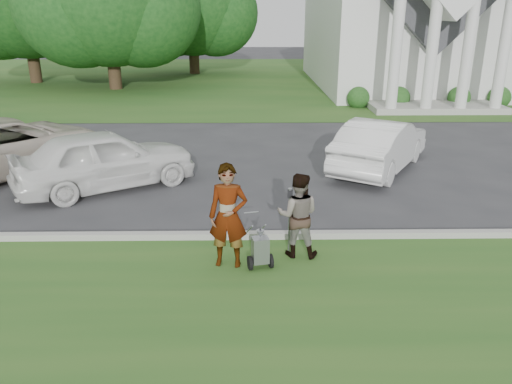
{
  "coord_description": "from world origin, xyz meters",
  "views": [
    {
      "loc": [
        0.07,
        -8.89,
        4.46
      ],
      "look_at": [
        0.21,
        0.0,
        1.24
      ],
      "focal_mm": 35.0,
      "sensor_mm": 36.0,
      "label": 1
    }
  ],
  "objects_px": {
    "person_left": "(228,217)",
    "parking_meter_near": "(290,212)",
    "striping_cart": "(260,251)",
    "car_b": "(105,159)",
    "car_d": "(380,145)",
    "car_a": "(10,145)",
    "tree_back": "(192,7)",
    "person_right": "(298,216)"
  },
  "relations": [
    {
      "from": "person_left",
      "to": "parking_meter_near",
      "type": "xyz_separation_m",
      "value": [
        1.15,
        0.52,
        -0.14
      ]
    },
    {
      "from": "striping_cart",
      "to": "car_b",
      "type": "bearing_deg",
      "value": 118.94
    },
    {
      "from": "person_left",
      "to": "car_d",
      "type": "distance_m",
      "value": 7.34
    },
    {
      "from": "car_a",
      "to": "car_d",
      "type": "height_order",
      "value": "car_a"
    },
    {
      "from": "tree_back",
      "to": "parking_meter_near",
      "type": "relative_size",
      "value": 7.25
    },
    {
      "from": "car_a",
      "to": "tree_back",
      "type": "bearing_deg",
      "value": -59.76
    },
    {
      "from": "tree_back",
      "to": "car_b",
      "type": "distance_m",
      "value": 26.46
    },
    {
      "from": "tree_back",
      "to": "car_a",
      "type": "relative_size",
      "value": 1.65
    },
    {
      "from": "striping_cart",
      "to": "car_d",
      "type": "distance_m",
      "value": 7.14
    },
    {
      "from": "tree_back",
      "to": "parking_meter_near",
      "type": "xyz_separation_m",
      "value": [
        4.86,
        -30.04,
        -3.89
      ]
    },
    {
      "from": "tree_back",
      "to": "striping_cart",
      "type": "distance_m",
      "value": 31.3
    },
    {
      "from": "striping_cart",
      "to": "car_b",
      "type": "relative_size",
      "value": 0.2
    },
    {
      "from": "person_left",
      "to": "car_b",
      "type": "xyz_separation_m",
      "value": [
        -3.42,
        4.4,
        -0.17
      ]
    },
    {
      "from": "tree_back",
      "to": "parking_meter_near",
      "type": "distance_m",
      "value": 30.68
    },
    {
      "from": "car_a",
      "to": "car_d",
      "type": "xyz_separation_m",
      "value": [
        10.84,
        0.11,
        -0.05
      ]
    },
    {
      "from": "tree_back",
      "to": "parking_meter_near",
      "type": "bearing_deg",
      "value": -80.81
    },
    {
      "from": "striping_cart",
      "to": "person_right",
      "type": "bearing_deg",
      "value": 22.89
    },
    {
      "from": "person_left",
      "to": "person_right",
      "type": "relative_size",
      "value": 1.18
    },
    {
      "from": "person_left",
      "to": "car_d",
      "type": "relative_size",
      "value": 0.42
    },
    {
      "from": "tree_back",
      "to": "striping_cart",
      "type": "bearing_deg",
      "value": -82.05
    },
    {
      "from": "tree_back",
      "to": "person_left",
      "type": "height_order",
      "value": "tree_back"
    },
    {
      "from": "tree_back",
      "to": "person_right",
      "type": "height_order",
      "value": "tree_back"
    },
    {
      "from": "tree_back",
      "to": "car_b",
      "type": "bearing_deg",
      "value": -89.36
    },
    {
      "from": "tree_back",
      "to": "car_a",
      "type": "xyz_separation_m",
      "value": [
        -2.85,
        -24.72,
        -3.92
      ]
    },
    {
      "from": "striping_cart",
      "to": "parking_meter_near",
      "type": "xyz_separation_m",
      "value": [
        0.58,
        0.66,
        0.48
      ]
    },
    {
      "from": "tree_back",
      "to": "car_d",
      "type": "distance_m",
      "value": 26.17
    },
    {
      "from": "person_left",
      "to": "parking_meter_near",
      "type": "bearing_deg",
      "value": 30.7
    },
    {
      "from": "car_a",
      "to": "person_right",
      "type": "bearing_deg",
      "value": -178.03
    },
    {
      "from": "striping_cart",
      "to": "car_d",
      "type": "bearing_deg",
      "value": 46.3
    },
    {
      "from": "tree_back",
      "to": "car_d",
      "type": "relative_size",
      "value": 2.09
    },
    {
      "from": "person_right",
      "to": "parking_meter_near",
      "type": "relative_size",
      "value": 1.25
    },
    {
      "from": "person_right",
      "to": "car_b",
      "type": "bearing_deg",
      "value": -31.79
    },
    {
      "from": "car_b",
      "to": "car_a",
      "type": "bearing_deg",
      "value": 33.66
    },
    {
      "from": "person_left",
      "to": "car_d",
      "type": "xyz_separation_m",
      "value": [
        4.28,
        5.96,
        -0.22
      ]
    },
    {
      "from": "tree_back",
      "to": "car_b",
      "type": "height_order",
      "value": "tree_back"
    },
    {
      "from": "parking_meter_near",
      "to": "car_a",
      "type": "bearing_deg",
      "value": 145.38
    },
    {
      "from": "person_left",
      "to": "car_d",
      "type": "height_order",
      "value": "person_left"
    },
    {
      "from": "person_left",
      "to": "person_right",
      "type": "height_order",
      "value": "person_left"
    },
    {
      "from": "car_a",
      "to": "car_d",
      "type": "distance_m",
      "value": 10.84
    },
    {
      "from": "parking_meter_near",
      "to": "car_d",
      "type": "bearing_deg",
      "value": 60.11
    },
    {
      "from": "person_right",
      "to": "car_a",
      "type": "xyz_separation_m",
      "value": [
        -7.86,
        5.47,
        -0.02
      ]
    },
    {
      "from": "person_left",
      "to": "parking_meter_near",
      "type": "height_order",
      "value": "person_left"
    }
  ]
}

